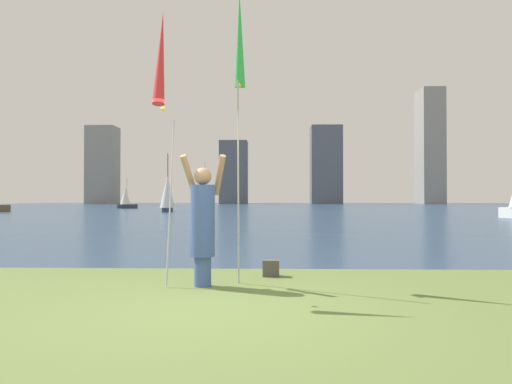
% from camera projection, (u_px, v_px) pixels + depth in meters
% --- Properties ---
extents(ground, '(120.00, 138.00, 0.12)m').
position_uv_depth(ground, '(265.00, 209.00, 56.19)').
color(ground, '#5B7038').
extents(person, '(0.68, 0.50, 1.85)m').
position_uv_depth(person, '(203.00, 221.00, 6.66)').
color(person, '#3F59A5').
rests_on(person, ground).
extents(kite_flag_left, '(0.16, 1.08, 3.73)m').
position_uv_depth(kite_flag_left, '(161.00, 63.00, 6.24)').
color(kite_flag_left, '#B2B2B7').
rests_on(kite_flag_left, ground).
extents(kite_flag_right, '(0.16, 0.57, 4.33)m').
position_uv_depth(kite_flag_right, '(240.00, 45.00, 7.10)').
color(kite_flag_right, '#B2B2B7').
rests_on(kite_flag_right, ground).
extents(bag, '(0.26, 0.19, 0.26)m').
position_uv_depth(bag, '(271.00, 268.00, 7.50)').
color(bag, '#4C4742').
rests_on(bag, ground).
extents(sailboat_1, '(2.57, 1.95, 3.75)m').
position_uv_depth(sailboat_1, '(126.00, 199.00, 58.03)').
color(sailboat_1, '#333D51').
rests_on(sailboat_1, ground).
extents(sailboat_2, '(1.39, 2.69, 5.33)m').
position_uv_depth(sailboat_2, '(167.00, 193.00, 43.21)').
color(sailboat_2, '#333D51').
rests_on(sailboat_2, ground).
extents(sailboat_5, '(1.75, 1.77, 5.01)m').
position_uv_depth(sailboat_5, '(205.00, 207.00, 48.20)').
color(sailboat_5, silver).
rests_on(sailboat_5, ground).
extents(skyline_tower_0, '(6.42, 5.57, 17.56)m').
position_uv_depth(skyline_tower_0, '(103.00, 165.00, 108.26)').
color(skyline_tower_0, gray).
rests_on(skyline_tower_0, ground).
extents(skyline_tower_1, '(6.34, 5.62, 14.37)m').
position_uv_depth(skyline_tower_1, '(234.00, 172.00, 109.48)').
color(skyline_tower_1, '#565B66').
rests_on(skyline_tower_1, ground).
extents(skyline_tower_2, '(6.92, 5.85, 17.54)m').
position_uv_depth(skyline_tower_2, '(326.00, 165.00, 107.63)').
color(skyline_tower_2, '#565B66').
rests_on(skyline_tower_2, ground).
extents(skyline_tower_3, '(4.92, 7.25, 25.85)m').
position_uv_depth(skyline_tower_3, '(430.00, 147.00, 107.62)').
color(skyline_tower_3, gray).
rests_on(skyline_tower_3, ground).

